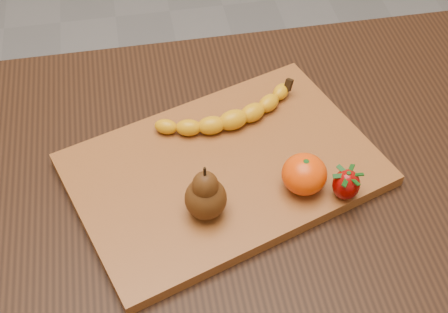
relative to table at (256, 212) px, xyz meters
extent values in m
cube|color=black|center=(0.00, 0.00, 0.08)|extent=(1.00, 0.70, 0.04)
cylinder|color=black|center=(-0.45, 0.30, -0.30)|extent=(0.05, 0.05, 0.72)
cylinder|color=black|center=(0.45, 0.30, -0.30)|extent=(0.05, 0.05, 0.72)
cube|color=brown|center=(-0.05, 0.01, 0.11)|extent=(0.52, 0.43, 0.02)
ellipsoid|color=#E63F02|center=(0.05, -0.05, 0.15)|extent=(0.08, 0.08, 0.06)
camera|label=1|loc=(-0.16, -0.60, 0.83)|focal=50.00mm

